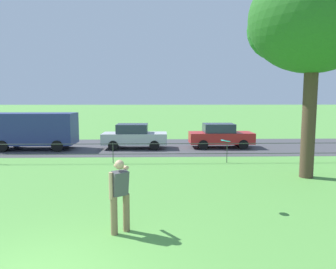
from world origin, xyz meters
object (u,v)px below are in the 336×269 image
at_px(car_silver_left, 134,136).
at_px(car_red_right, 220,135).
at_px(person_thrower, 120,194).
at_px(frisbee, 226,141).
at_px(panel_van_far_right, 34,129).
at_px(tree_large_lawn, 322,16).

relative_size(car_silver_left, car_red_right, 1.00).
xyz_separation_m(person_thrower, car_silver_left, (-0.64, 12.53, -0.16)).
distance_m(frisbee, panel_van_far_right, 14.28).
bearing_deg(person_thrower, car_red_right, 69.20).
xyz_separation_m(panel_van_far_right, car_silver_left, (6.11, 0.22, -0.49)).
bearing_deg(panel_van_far_right, person_thrower, -61.28).
bearing_deg(panel_van_far_right, car_red_right, 1.92).
xyz_separation_m(frisbee, car_silver_left, (-3.45, 10.80, -1.15)).
distance_m(panel_van_far_right, car_red_right, 11.58).
distance_m(person_thrower, car_silver_left, 12.54).
distance_m(tree_large_lawn, car_silver_left, 12.08).
bearing_deg(frisbee, car_silver_left, 107.73).
height_order(person_thrower, car_silver_left, person_thrower).
bearing_deg(frisbee, panel_van_far_right, 132.09).
xyz_separation_m(tree_large_lawn, panel_van_far_right, (-13.77, 7.40, -4.91)).
height_order(person_thrower, panel_van_far_right, panel_van_far_right).
relative_size(frisbee, car_red_right, 0.09).
bearing_deg(car_silver_left, frisbee, -72.27).
height_order(tree_large_lawn, person_thrower, tree_large_lawn).
bearing_deg(frisbee, person_thrower, -148.55).
distance_m(person_thrower, frisbee, 3.45).
relative_size(tree_large_lawn, car_silver_left, 2.05).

